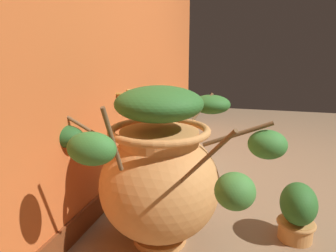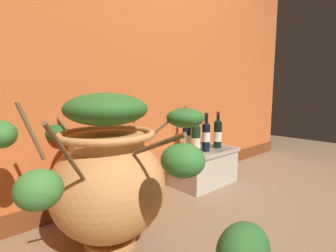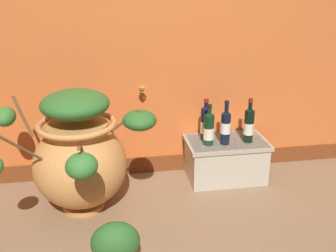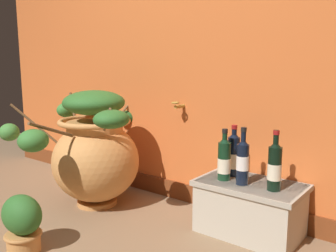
% 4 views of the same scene
% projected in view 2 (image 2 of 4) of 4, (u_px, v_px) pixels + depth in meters
% --- Properties ---
extents(back_wall, '(4.40, 0.33, 2.60)m').
position_uv_depth(back_wall, '(137.00, 32.00, 1.96)').
color(back_wall, '#D6662D').
rests_on(back_wall, ground_plane).
extents(terracotta_urn, '(0.99, 1.15, 0.81)m').
position_uv_depth(terracotta_urn, '(109.00, 173.00, 1.30)').
color(terracotta_urn, '#D68E4C').
rests_on(terracotta_urn, ground_plane).
extents(stone_ledge, '(0.60, 0.37, 0.31)m').
position_uv_depth(stone_ledge, '(203.00, 165.00, 2.21)').
color(stone_ledge, beige).
rests_on(stone_ledge, ground_plane).
extents(wine_bottle_left, '(0.07, 0.07, 0.33)m').
position_uv_depth(wine_bottle_left, '(218.00, 133.00, 2.25)').
color(wine_bottle_left, black).
rests_on(wine_bottle_left, stone_ledge).
extents(wine_bottle_middle, '(0.08, 0.08, 0.31)m').
position_uv_depth(wine_bottle_middle, '(196.00, 138.00, 2.05)').
color(wine_bottle_middle, black).
rests_on(wine_bottle_middle, stone_ledge).
extents(wine_bottle_right, '(0.08, 0.08, 0.31)m').
position_uv_depth(wine_bottle_right, '(187.00, 135.00, 2.13)').
color(wine_bottle_right, black).
rests_on(wine_bottle_right, stone_ledge).
extents(wine_bottle_back, '(0.07, 0.07, 0.33)m').
position_uv_depth(wine_bottle_back, '(206.00, 135.00, 2.12)').
color(wine_bottle_back, black).
rests_on(wine_bottle_back, stone_ledge).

